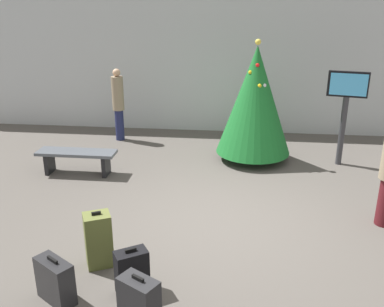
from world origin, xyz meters
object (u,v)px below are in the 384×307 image
(waiting_bench, at_px, (77,157))
(traveller_0, at_px, (118,103))
(flight_info_kiosk, at_px, (346,102))
(suitcase_1, at_px, (139,304))
(suitcase_4, at_px, (99,240))
(suitcase_2, at_px, (55,281))
(holiday_tree, at_px, (255,101))
(suitcase_3, at_px, (132,272))

(waiting_bench, distance_m, traveller_0, 2.33)
(flight_info_kiosk, xyz_separation_m, suitcase_1, (-3.10, -5.16, -1.04))
(suitcase_4, bearing_deg, waiting_bench, 115.62)
(waiting_bench, bearing_deg, suitcase_2, -72.86)
(waiting_bench, bearing_deg, suitcase_1, -61.31)
(traveller_0, relative_size, suitcase_1, 2.71)
(suitcase_1, relative_size, suitcase_2, 1.15)
(holiday_tree, xyz_separation_m, suitcase_3, (-1.51, -4.65, -1.03))
(suitcase_3, bearing_deg, suitcase_1, -68.75)
(suitcase_1, height_order, suitcase_3, suitcase_1)
(holiday_tree, relative_size, flight_info_kiosk, 1.31)
(suitcase_4, bearing_deg, flight_info_kiosk, 46.45)
(suitcase_3, xyz_separation_m, suitcase_4, (-0.56, 0.50, 0.09))
(traveller_0, distance_m, suitcase_3, 5.98)
(traveller_0, bearing_deg, suitcase_2, -81.42)
(holiday_tree, distance_m, suitcase_3, 5.00)
(flight_info_kiosk, relative_size, suitcase_1, 3.02)
(flight_info_kiosk, height_order, suitcase_3, flight_info_kiosk)
(suitcase_3, bearing_deg, flight_info_kiosk, 54.07)
(holiday_tree, relative_size, waiting_bench, 1.64)
(traveller_0, xyz_separation_m, suitcase_1, (1.95, -6.26, -0.63))
(waiting_bench, distance_m, suitcase_2, 3.86)
(holiday_tree, bearing_deg, suitcase_2, -115.58)
(flight_info_kiosk, relative_size, suitcase_3, 3.30)
(suitcase_1, distance_m, suitcase_2, 1.11)
(holiday_tree, xyz_separation_m, waiting_bench, (-3.48, -1.21, -0.95))
(flight_info_kiosk, height_order, suitcase_1, flight_info_kiosk)
(suitcase_1, height_order, suitcase_2, suitcase_1)
(flight_info_kiosk, distance_m, suitcase_3, 5.76)
(suitcase_1, bearing_deg, holiday_tree, 76.18)
(holiday_tree, distance_m, waiting_bench, 3.81)
(traveller_0, xyz_separation_m, suitcase_4, (1.17, -5.19, -0.57))
(holiday_tree, bearing_deg, suitcase_3, -107.96)
(suitcase_1, xyz_separation_m, suitcase_4, (-0.79, 1.07, 0.06))
(holiday_tree, xyz_separation_m, traveller_0, (-3.24, 1.03, -0.37))
(waiting_bench, bearing_deg, suitcase_4, -64.38)
(traveller_0, bearing_deg, holiday_tree, -17.70)
(traveller_0, bearing_deg, suitcase_3, -73.06)
(suitcase_3, bearing_deg, traveller_0, 106.94)
(flight_info_kiosk, xyz_separation_m, suitcase_3, (-3.32, -4.58, -1.06))
(waiting_bench, relative_size, traveller_0, 0.89)
(waiting_bench, xyz_separation_m, traveller_0, (0.24, 2.24, 0.58))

